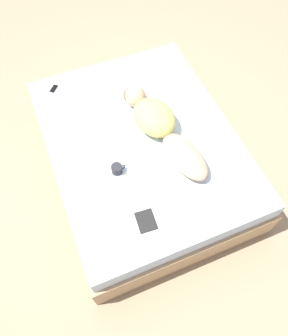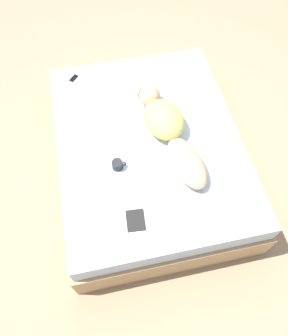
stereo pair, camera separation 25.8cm
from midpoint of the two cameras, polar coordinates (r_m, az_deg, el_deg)
name	(u,v)px [view 1 (the left image)]	position (r m, az deg, el deg)	size (l,w,h in m)	color
ground_plane	(142,169)	(3.54, -2.45, -0.35)	(12.00, 12.00, 0.00)	#9E8466
bed	(142,155)	(3.30, -2.63, 2.13)	(1.75, 2.26, 0.57)	tan
person	(159,124)	(3.02, 0.22, 7.42)	(0.49, 1.23, 0.24)	tan
open_magazine	(133,225)	(2.66, -4.77, -10.11)	(0.48, 0.31, 0.01)	white
coffee_mug	(117,169)	(2.85, -7.31, -0.34)	(0.13, 0.10, 0.08)	#232328
cell_phone	(54,89)	(3.62, -17.45, 12.88)	(0.14, 0.14, 0.01)	silver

